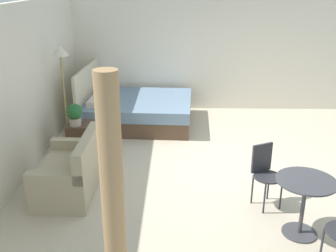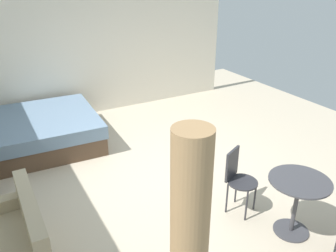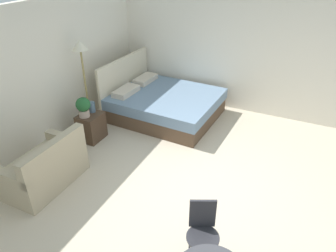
{
  "view_description": "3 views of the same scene",
  "coord_description": "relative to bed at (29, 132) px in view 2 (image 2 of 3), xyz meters",
  "views": [
    {
      "loc": [
        -5.91,
        0.75,
        2.93
      ],
      "look_at": [
        -0.27,
        0.88,
        0.78
      ],
      "focal_mm": 41.73,
      "sensor_mm": 36.0,
      "label": 1
    },
    {
      "loc": [
        -4.03,
        2.15,
        2.91
      ],
      "look_at": [
        -0.21,
        0.02,
        0.92
      ],
      "focal_mm": 36.88,
      "sensor_mm": 36.0,
      "label": 2
    },
    {
      "loc": [
        -3.66,
        -1.18,
        3.35
      ],
      "look_at": [
        0.32,
        0.72,
        0.79
      ],
      "focal_mm": 33.41,
      "sensor_mm": 36.0,
      "label": 3
    }
  ],
  "objects": [
    {
      "name": "ground_plane",
      "position": [
        -1.95,
        -1.62,
        -0.31
      ],
      "size": [
        9.12,
        9.32,
        0.02
      ],
      "primitive_type": "cube",
      "color": "beige"
    },
    {
      "name": "wall_right",
      "position": [
        1.11,
        -1.62,
        1.0
      ],
      "size": [
        0.12,
        6.32,
        2.6
      ],
      "primitive_type": "cube",
      "color": "silver",
      "rests_on": "ground"
    },
    {
      "name": "bed",
      "position": [
        0.0,
        0.0,
        0.0
      ],
      "size": [
        1.95,
        2.28,
        1.2
      ],
      "color": "brown",
      "rests_on": "ground"
    },
    {
      "name": "balcony_table",
      "position": [
        -3.82,
        -2.38,
        0.21
      ],
      "size": [
        0.7,
        0.7,
        0.74
      ],
      "color": "#3F3F44",
      "rests_on": "ground"
    },
    {
      "name": "cafe_chair_near_couch",
      "position": [
        -3.14,
        -2.06,
        0.22
      ],
      "size": [
        0.51,
        0.51,
        0.86
      ],
      "color": "#2D2D33",
      "rests_on": "ground"
    }
  ]
}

